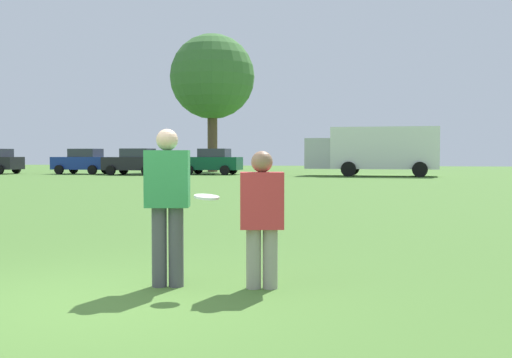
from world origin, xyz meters
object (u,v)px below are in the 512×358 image
(parked_car_center, at_px, (135,162))
(box_truck, at_px, (375,149))
(traffic_cone, at_px, (251,207))
(player_defender, at_px, (262,212))
(parked_car_mid_right, at_px, (212,161))
(frisbee, at_px, (207,197))
(player_thrower, at_px, (167,198))
(parked_car_mid_left, at_px, (83,161))

(parked_car_center, bearing_deg, box_truck, 3.22)
(traffic_cone, height_order, box_truck, box_truck)
(player_defender, height_order, parked_car_mid_right, parked_car_mid_right)
(frisbee, height_order, box_truck, box_truck)
(frisbee, relative_size, parked_car_mid_right, 0.06)
(traffic_cone, bearing_deg, player_thrower, -84.84)
(player_defender, height_order, parked_car_mid_left, parked_car_mid_left)
(player_thrower, distance_m, traffic_cone, 7.70)
(player_thrower, distance_m, parked_car_mid_right, 37.52)
(traffic_cone, relative_size, parked_car_center, 0.11)
(frisbee, bearing_deg, player_thrower, 169.19)
(player_defender, xyz_separation_m, box_truck, (0.69, 35.22, 0.93))
(parked_car_center, bearing_deg, frisbee, -66.48)
(parked_car_mid_left, xyz_separation_m, parked_car_mid_right, (9.39, 0.79, 0.00))
(player_thrower, relative_size, box_truck, 0.20)
(box_truck, bearing_deg, traffic_cone, -94.97)
(frisbee, xyz_separation_m, parked_car_center, (-15.02, 34.50, -0.07))
(player_defender, distance_m, traffic_cone, 7.74)
(parked_car_mid_left, height_order, box_truck, box_truck)
(parked_car_center, xyz_separation_m, parked_car_mid_right, (4.96, 1.86, 0.00))
(traffic_cone, height_order, parked_car_mid_right, parked_car_mid_right)
(player_defender, relative_size, parked_car_center, 0.35)
(parked_car_mid_left, distance_m, parked_car_mid_right, 9.42)
(traffic_cone, relative_size, box_truck, 0.06)
(player_thrower, relative_size, player_defender, 1.16)
(parked_car_center, distance_m, parked_car_mid_right, 5.30)
(parked_car_center, relative_size, box_truck, 0.50)
(traffic_cone, xyz_separation_m, parked_car_center, (-13.86, 26.78, 0.69))
(player_thrower, bearing_deg, parked_car_center, 112.91)
(player_defender, distance_m, parked_car_mid_right, 37.69)
(parked_car_mid_left, distance_m, parked_car_center, 4.55)
(player_defender, xyz_separation_m, parked_car_mid_left, (-20.00, 35.37, 0.10))
(parked_car_mid_left, xyz_separation_m, parked_car_center, (4.42, -1.07, 0.00))
(traffic_cone, height_order, parked_car_center, parked_car_center)
(frisbee, relative_size, box_truck, 0.03)
(player_defender, height_order, box_truck, box_truck)
(parked_car_center, bearing_deg, parked_car_mid_right, 20.55)
(traffic_cone, bearing_deg, player_defender, -77.13)
(parked_car_center, bearing_deg, player_thrower, -67.09)
(parked_car_mid_left, bearing_deg, player_defender, -60.51)
(frisbee, distance_m, box_truck, 35.45)
(traffic_cone, relative_size, parked_car_mid_right, 0.11)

